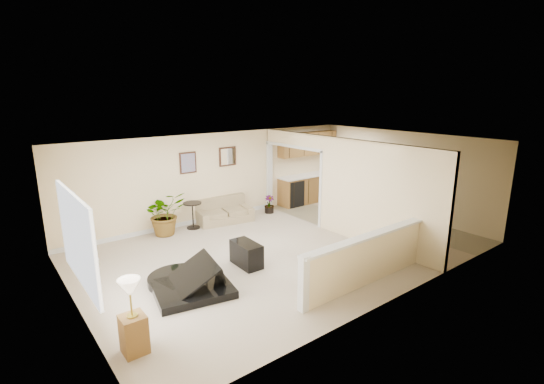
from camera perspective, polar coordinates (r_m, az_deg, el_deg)
floor at (r=9.42m, az=1.86°, el=-8.19°), size 9.00×9.00×0.00m
back_wall at (r=11.43m, az=-7.72°, el=2.27°), size 9.00×0.04×2.50m
front_wall at (r=7.08m, az=17.68°, el=-5.78°), size 9.00×0.04×2.50m
left_wall at (r=7.17m, az=-27.16°, el=-6.47°), size 0.04×6.00×2.50m
right_wall at (r=12.32m, az=18.28°, el=2.54°), size 0.04×6.00×2.50m
ceiling at (r=8.78m, az=1.99°, el=7.07°), size 9.00×6.00×0.04m
kitchen_vinyl at (r=11.57m, az=14.02°, el=-4.29°), size 2.70×6.00×0.01m
interior_partition at (r=10.40m, az=8.69°, el=0.88°), size 0.18×5.99×2.50m
pony_half_wall at (r=7.79m, az=13.33°, el=-9.43°), size 3.42×0.22×1.00m
left_window at (r=6.65m, az=-26.38°, el=-6.13°), size 0.05×2.15×1.45m
wall_art_left at (r=10.87m, az=-12.07°, el=4.16°), size 0.48×0.04×0.58m
wall_mirror at (r=11.45m, az=-6.44°, el=5.14°), size 0.55×0.04×0.55m
kitchen_cabinets at (r=13.16m, az=5.03°, el=2.23°), size 2.36×0.65×2.33m
piano at (r=7.51m, az=-12.28°, el=-10.09°), size 1.79×1.81×1.30m
piano_bench at (r=8.48m, az=-3.74°, el=-8.96°), size 0.42×0.79×0.51m
loveseat at (r=11.36m, az=-7.12°, el=-2.54°), size 1.67×1.11×0.88m
accent_table at (r=10.85m, az=-11.42°, el=-2.84°), size 0.50×0.50×0.72m
palm_plant at (r=10.52m, az=-15.23°, el=-3.05°), size 1.04×0.91×1.14m
small_plant at (r=12.05m, az=-0.41°, el=-1.96°), size 0.38×0.38×0.54m
lamp_stand at (r=6.11m, az=-19.52°, el=-17.31°), size 0.33×0.33×1.14m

